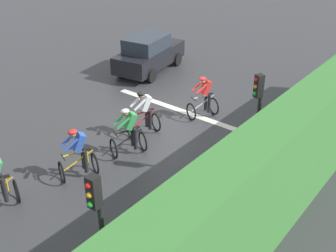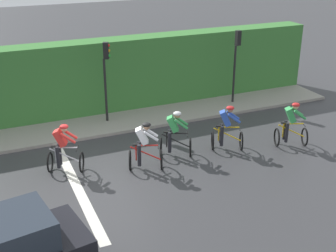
{
  "view_description": "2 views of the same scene",
  "coord_description": "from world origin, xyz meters",
  "px_view_note": "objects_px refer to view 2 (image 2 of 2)",
  "views": [
    {
      "loc": [
        -8.55,
        10.81,
        7.41
      ],
      "look_at": [
        -0.98,
        1.26,
        0.75
      ],
      "focal_mm": 44.53,
      "sensor_mm": 36.0,
      "label": 1
    },
    {
      "loc": [
        12.39,
        -3.36,
        7.07
      ],
      "look_at": [
        -0.63,
        2.35,
        1.03
      ],
      "focal_mm": 47.94,
      "sensor_mm": 36.0,
      "label": 2
    }
  ],
  "objects_px": {
    "traffic_light_far_junction": "(236,56)",
    "traffic_light_near_crossing": "(106,71)",
    "cyclist_fourth": "(144,147)",
    "cyclist_trailing": "(63,150)",
    "cyclist_second": "(226,129)",
    "cyclist_mid": "(174,135)",
    "cyclist_lead": "(291,126)"
  },
  "relations": [
    {
      "from": "cyclist_lead",
      "to": "cyclist_second",
      "type": "relative_size",
      "value": 1.0
    },
    {
      "from": "cyclist_second",
      "to": "traffic_light_near_crossing",
      "type": "bearing_deg",
      "value": -142.22
    },
    {
      "from": "cyclist_mid",
      "to": "cyclist_lead",
      "type": "bearing_deg",
      "value": 77.67
    },
    {
      "from": "cyclist_second",
      "to": "cyclist_trailing",
      "type": "distance_m",
      "value": 5.65
    },
    {
      "from": "cyclist_lead",
      "to": "cyclist_second",
      "type": "height_order",
      "value": "same"
    },
    {
      "from": "cyclist_fourth",
      "to": "traffic_light_near_crossing",
      "type": "relative_size",
      "value": 0.5
    },
    {
      "from": "cyclist_second",
      "to": "traffic_light_far_junction",
      "type": "xyz_separation_m",
      "value": [
        -3.97,
        2.75,
        1.43
      ]
    },
    {
      "from": "cyclist_second",
      "to": "traffic_light_near_crossing",
      "type": "distance_m",
      "value": 5.3
    },
    {
      "from": "cyclist_fourth",
      "to": "traffic_light_far_junction",
      "type": "distance_m",
      "value": 7.41
    },
    {
      "from": "cyclist_fourth",
      "to": "cyclist_trailing",
      "type": "distance_m",
      "value": 2.58
    },
    {
      "from": "cyclist_trailing",
      "to": "traffic_light_near_crossing",
      "type": "bearing_deg",
      "value": 143.7
    },
    {
      "from": "cyclist_mid",
      "to": "traffic_light_near_crossing",
      "type": "relative_size",
      "value": 0.5
    },
    {
      "from": "cyclist_lead",
      "to": "traffic_light_near_crossing",
      "type": "xyz_separation_m",
      "value": [
        -4.69,
        -5.42,
        1.43
      ]
    },
    {
      "from": "cyclist_second",
      "to": "cyclist_trailing",
      "type": "bearing_deg",
      "value": -96.7
    },
    {
      "from": "cyclist_trailing",
      "to": "traffic_light_far_junction",
      "type": "relative_size",
      "value": 0.5
    },
    {
      "from": "cyclist_second",
      "to": "cyclist_mid",
      "type": "relative_size",
      "value": 1.0
    },
    {
      "from": "cyclist_fourth",
      "to": "cyclist_trailing",
      "type": "relative_size",
      "value": 1.0
    },
    {
      "from": "cyclist_fourth",
      "to": "traffic_light_near_crossing",
      "type": "distance_m",
      "value": 4.5
    },
    {
      "from": "cyclist_fourth",
      "to": "traffic_light_near_crossing",
      "type": "bearing_deg",
      "value": 179.16
    },
    {
      "from": "cyclist_mid",
      "to": "cyclist_fourth",
      "type": "relative_size",
      "value": 1.0
    },
    {
      "from": "cyclist_lead",
      "to": "cyclist_fourth",
      "type": "distance_m",
      "value": 5.49
    },
    {
      "from": "cyclist_mid",
      "to": "cyclist_fourth",
      "type": "height_order",
      "value": "same"
    },
    {
      "from": "cyclist_lead",
      "to": "cyclist_fourth",
      "type": "height_order",
      "value": "same"
    },
    {
      "from": "cyclist_second",
      "to": "traffic_light_far_junction",
      "type": "distance_m",
      "value": 5.03
    },
    {
      "from": "cyclist_fourth",
      "to": "cyclist_trailing",
      "type": "bearing_deg",
      "value": -110.25
    },
    {
      "from": "cyclist_second",
      "to": "traffic_light_far_junction",
      "type": "bearing_deg",
      "value": 145.28
    },
    {
      "from": "cyclist_lead",
      "to": "cyclist_trailing",
      "type": "relative_size",
      "value": 1.0
    },
    {
      "from": "cyclist_mid",
      "to": "cyclist_trailing",
      "type": "xyz_separation_m",
      "value": [
        -0.4,
        -3.71,
        0.0
      ]
    },
    {
      "from": "cyclist_lead",
      "to": "cyclist_mid",
      "type": "height_order",
      "value": "same"
    },
    {
      "from": "cyclist_second",
      "to": "cyclist_mid",
      "type": "bearing_deg",
      "value": -97.81
    },
    {
      "from": "cyclist_mid",
      "to": "traffic_light_far_junction",
      "type": "bearing_deg",
      "value": 128.59
    },
    {
      "from": "traffic_light_far_junction",
      "to": "traffic_light_near_crossing",
      "type": "bearing_deg",
      "value": -90.68
    }
  ]
}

